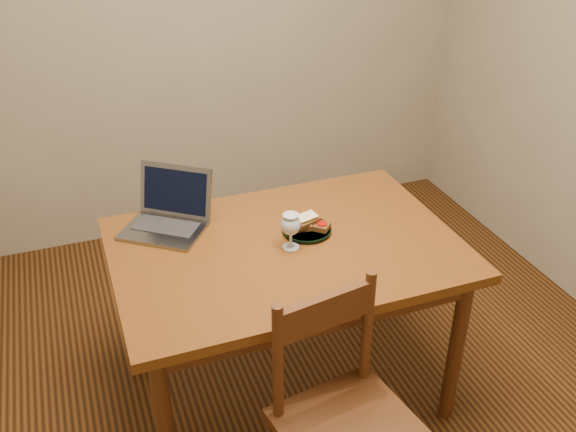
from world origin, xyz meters
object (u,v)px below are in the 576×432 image
object	(u,v)px
chair	(346,412)
plate	(307,230)
table	(286,263)
laptop	(169,212)
milk_glass	(291,231)

from	to	relation	value
chair	plate	size ratio (longest dim) A/B	2.48
table	chair	distance (m)	0.65
plate	laptop	distance (m)	0.55
laptop	milk_glass	bearing A→B (deg)	-3.16
chair	table	bearing A→B (deg)	77.90
table	chair	world-z (taller)	chair
table	milk_glass	world-z (taller)	milk_glass
table	plate	distance (m)	0.15
table	laptop	distance (m)	0.51
chair	laptop	size ratio (longest dim) A/B	1.17
table	laptop	size ratio (longest dim) A/B	3.17
table	milk_glass	size ratio (longest dim) A/B	8.92
milk_glass	plate	bearing A→B (deg)	40.06
chair	laptop	distance (m)	1.04
milk_glass	laptop	bearing A→B (deg)	140.05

